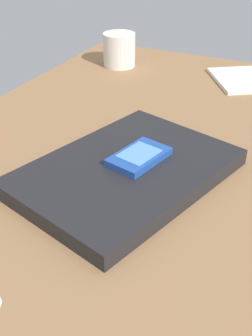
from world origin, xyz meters
TOP-DOWN VIEW (x-y plane):
  - desk_surface at (0.00, 0.00)cm, footprint 120.00×80.00cm
  - laptop_closed at (-3.52, 1.14)cm, footprint 38.02×31.13cm
  - cell_phone_on_laptop at (-1.31, -0.09)cm, footprint 10.79×7.98cm
  - coffee_mug at (43.24, 25.87)cm, footprint 11.14×8.06cm

SIDE VIEW (x-z plane):
  - desk_surface at x=0.00cm, z-range 0.00..3.00cm
  - laptop_closed at x=-3.52cm, z-range 3.00..5.55cm
  - cell_phone_on_laptop at x=-1.31cm, z-range 5.52..6.77cm
  - coffee_mug at x=43.24cm, z-range 3.00..11.18cm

